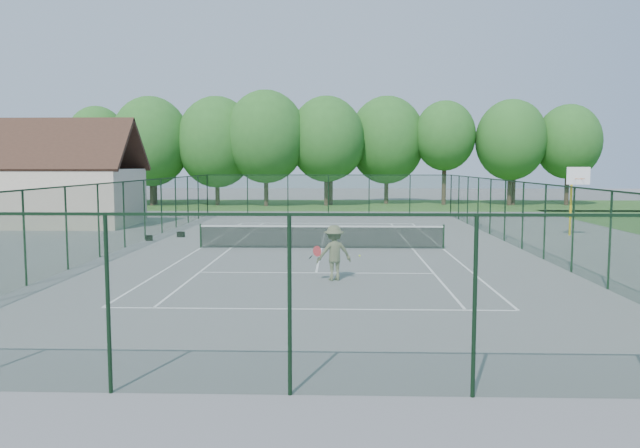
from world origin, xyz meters
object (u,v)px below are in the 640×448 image
(tennis_net, at_px, (321,236))
(sports_bag_a, at_px, (149,238))
(tennis_player, at_px, (334,253))
(basketball_goal, at_px, (575,188))

(tennis_net, relative_size, sports_bag_a, 32.20)
(tennis_player, bearing_deg, tennis_net, 94.72)
(tennis_net, distance_m, basketball_goal, 14.22)
(sports_bag_a, bearing_deg, tennis_net, -32.32)
(tennis_net, height_order, tennis_player, tennis_player)
(basketball_goal, height_order, sports_bag_a, basketball_goal)
(sports_bag_a, bearing_deg, tennis_player, -63.85)
(tennis_net, xyz_separation_m, sports_bag_a, (-8.66, 2.54, -0.44))
(tennis_net, height_order, basketball_goal, basketball_goal)
(sports_bag_a, distance_m, tennis_player, 13.88)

